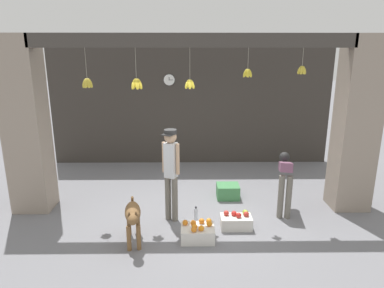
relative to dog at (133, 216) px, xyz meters
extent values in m
plane|color=slate|center=(0.96, 1.03, -0.49)|extent=(60.00, 60.00, 0.00)
cube|color=#38332D|center=(0.96, 4.22, 1.17)|extent=(7.53, 0.12, 3.32)
cube|color=gray|center=(-2.15, 1.33, 1.17)|extent=(0.70, 0.60, 3.32)
cube|color=gray|center=(4.08, 1.33, 1.17)|extent=(0.70, 0.60, 3.32)
cube|color=#3D3833|center=(0.96, 1.15, 2.71)|extent=(5.63, 0.24, 0.24)
cylinder|color=#B2AD99|center=(-0.90, 1.20, 2.33)|extent=(0.01, 0.01, 0.52)
ellipsoid|color=gold|center=(-0.86, 1.20, 1.98)|extent=(0.12, 0.07, 0.19)
ellipsoid|color=gold|center=(-0.87, 1.23, 1.98)|extent=(0.11, 0.11, 0.20)
ellipsoid|color=gold|center=(-0.91, 1.24, 1.98)|extent=(0.08, 0.12, 0.19)
ellipsoid|color=gold|center=(-0.95, 1.22, 1.98)|extent=(0.12, 0.09, 0.20)
ellipsoid|color=gold|center=(-0.95, 1.18, 1.98)|extent=(0.12, 0.09, 0.20)
ellipsoid|color=gold|center=(-0.91, 1.15, 1.98)|extent=(0.08, 0.12, 0.19)
ellipsoid|color=gold|center=(-0.87, 1.16, 1.98)|extent=(0.11, 0.11, 0.20)
cylinder|color=#B2AD99|center=(-0.02, 1.11, 2.33)|extent=(0.01, 0.01, 0.52)
ellipsoid|color=yellow|center=(0.03, 1.11, 1.98)|extent=(0.14, 0.07, 0.21)
ellipsoid|color=yellow|center=(0.00, 1.16, 1.98)|extent=(0.10, 0.13, 0.22)
ellipsoid|color=yellow|center=(-0.06, 1.14, 1.98)|extent=(0.13, 0.11, 0.22)
ellipsoid|color=yellow|center=(-0.06, 1.08, 1.98)|extent=(0.13, 0.11, 0.22)
ellipsoid|color=yellow|center=(0.00, 1.06, 1.98)|extent=(0.10, 0.13, 0.22)
cylinder|color=#B2AD99|center=(0.92, 1.15, 2.32)|extent=(0.01, 0.01, 0.55)
ellipsoid|color=yellow|center=(0.97, 1.15, 1.96)|extent=(0.12, 0.06, 0.18)
ellipsoid|color=yellow|center=(0.92, 1.20, 1.96)|extent=(0.06, 0.12, 0.18)
ellipsoid|color=yellow|center=(0.88, 1.15, 1.96)|extent=(0.12, 0.06, 0.18)
ellipsoid|color=yellow|center=(0.92, 1.11, 1.96)|extent=(0.06, 0.12, 0.18)
cylinder|color=#B2AD99|center=(1.94, 1.18, 2.41)|extent=(0.01, 0.01, 0.36)
ellipsoid|color=yellow|center=(1.98, 1.18, 2.16)|extent=(0.11, 0.06, 0.17)
ellipsoid|color=yellow|center=(1.94, 1.22, 2.16)|extent=(0.06, 0.11, 0.17)
ellipsoid|color=yellow|center=(1.90, 1.18, 2.16)|extent=(0.11, 0.06, 0.17)
ellipsoid|color=yellow|center=(1.94, 1.14, 2.16)|extent=(0.06, 0.11, 0.17)
cylinder|color=#B2AD99|center=(2.88, 1.12, 2.44)|extent=(0.01, 0.01, 0.31)
ellipsoid|color=gold|center=(2.92, 1.12, 2.21)|extent=(0.11, 0.06, 0.16)
ellipsoid|color=gold|center=(2.90, 1.16, 2.21)|extent=(0.08, 0.10, 0.17)
ellipsoid|color=gold|center=(2.86, 1.16, 2.21)|extent=(0.08, 0.10, 0.17)
ellipsoid|color=gold|center=(2.84, 1.12, 2.21)|extent=(0.11, 0.06, 0.16)
ellipsoid|color=gold|center=(2.86, 1.09, 2.21)|extent=(0.08, 0.10, 0.17)
ellipsoid|color=gold|center=(2.90, 1.09, 2.21)|extent=(0.08, 0.10, 0.17)
ellipsoid|color=brown|center=(-0.01, 0.04, 0.04)|extent=(0.35, 0.66, 0.25)
cylinder|color=brown|center=(0.11, -0.18, -0.28)|extent=(0.07, 0.07, 0.42)
cylinder|color=brown|center=(-0.04, -0.21, -0.28)|extent=(0.07, 0.07, 0.42)
cylinder|color=brown|center=(0.03, 0.29, -0.28)|extent=(0.07, 0.07, 0.42)
cylinder|color=brown|center=(-0.12, 0.26, -0.28)|extent=(0.07, 0.07, 0.42)
ellipsoid|color=brown|center=(0.05, -0.30, 0.10)|extent=(0.20, 0.25, 0.17)
cone|color=brown|center=(0.10, -0.29, 0.19)|extent=(0.06, 0.06, 0.07)
cone|color=brown|center=(0.00, -0.31, 0.19)|extent=(0.06, 0.06, 0.07)
cylinder|color=brown|center=(-0.06, 0.38, 0.07)|extent=(0.08, 0.20, 0.26)
cylinder|color=#6B665B|center=(0.64, 0.76, -0.07)|extent=(0.11, 0.11, 0.84)
cylinder|color=#6B665B|center=(0.51, 0.82, -0.07)|extent=(0.11, 0.11, 0.84)
cube|color=silver|center=(0.58, 0.79, 0.67)|extent=(0.25, 0.24, 0.63)
cylinder|color=tan|center=(0.70, 0.73, 0.71)|extent=(0.06, 0.06, 0.56)
cylinder|color=tan|center=(0.45, 0.86, 0.71)|extent=(0.06, 0.06, 0.56)
sphere|color=tan|center=(0.58, 0.79, 1.09)|extent=(0.22, 0.22, 0.22)
cylinder|color=#2D2D2D|center=(0.58, 0.79, 1.19)|extent=(0.22, 0.22, 0.08)
cube|color=#2D2D2D|center=(0.53, 0.70, 1.15)|extent=(0.22, 0.19, 0.01)
cylinder|color=#6B665B|center=(2.60, 0.86, -0.08)|extent=(0.11, 0.11, 0.83)
cylinder|color=#6B665B|center=(2.74, 0.83, -0.08)|extent=(0.11, 0.11, 0.83)
cube|color=#754760|center=(2.73, 1.13, 0.42)|extent=(0.34, 0.65, 0.32)
sphere|color=black|center=(2.81, 1.51, 0.49)|extent=(0.20, 0.20, 0.20)
cube|color=silver|center=(1.04, 0.09, -0.38)|extent=(0.55, 0.42, 0.23)
sphere|color=orange|center=(0.99, 0.02, -0.22)|extent=(0.09, 0.09, 0.09)
sphere|color=orange|center=(1.09, -0.03, -0.22)|extent=(0.09, 0.09, 0.09)
sphere|color=orange|center=(0.97, 0.15, -0.22)|extent=(0.09, 0.09, 0.09)
sphere|color=orange|center=(1.11, 0.21, -0.22)|extent=(0.09, 0.09, 0.09)
sphere|color=orange|center=(1.23, 0.22, -0.22)|extent=(0.09, 0.09, 0.09)
sphere|color=orange|center=(0.97, -0.06, -0.22)|extent=(0.09, 0.09, 0.09)
sphere|color=orange|center=(0.83, 0.17, -0.22)|extent=(0.09, 0.09, 0.09)
sphere|color=orange|center=(1.23, 0.12, -0.22)|extent=(0.09, 0.09, 0.09)
cube|color=silver|center=(1.73, 0.47, -0.38)|extent=(0.55, 0.33, 0.22)
sphere|color=red|center=(1.69, 0.51, -0.23)|extent=(0.09, 0.09, 0.09)
sphere|color=red|center=(1.91, 0.48, -0.23)|extent=(0.09, 0.09, 0.09)
sphere|color=#99B238|center=(1.90, 0.56, -0.23)|extent=(0.09, 0.09, 0.09)
sphere|color=red|center=(1.76, 0.44, -0.23)|extent=(0.09, 0.09, 0.09)
sphere|color=#99B238|center=(1.91, 0.54, -0.23)|extent=(0.09, 0.09, 0.09)
sphere|color=#99B238|center=(1.90, 0.53, -0.23)|extent=(0.09, 0.09, 0.09)
sphere|color=red|center=(1.56, 0.53, -0.23)|extent=(0.09, 0.09, 0.09)
cube|color=#42844C|center=(1.73, 1.76, -0.35)|extent=(0.47, 0.40, 0.29)
cylinder|color=silver|center=(1.02, 0.73, -0.36)|extent=(0.07, 0.07, 0.26)
cylinder|color=black|center=(1.02, 0.73, -0.22)|extent=(0.04, 0.04, 0.03)
cylinder|color=black|center=(0.39, 4.15, 1.80)|extent=(0.31, 0.01, 0.31)
cylinder|color=white|center=(0.39, 4.14, 1.80)|extent=(0.29, 0.02, 0.29)
cube|color=black|center=(0.39, 4.13, 1.83)|extent=(0.01, 0.01, 0.08)
cube|color=black|center=(0.44, 4.13, 1.80)|extent=(0.11, 0.01, 0.01)
camera|label=1|loc=(0.89, -4.97, 2.54)|focal=32.00mm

